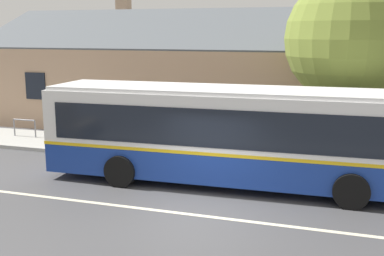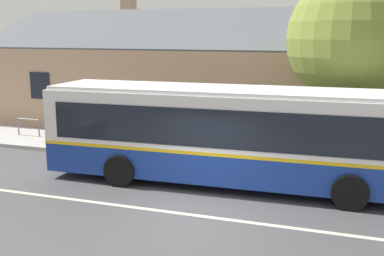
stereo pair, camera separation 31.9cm
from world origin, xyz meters
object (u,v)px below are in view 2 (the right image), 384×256
at_px(bench_by_building, 89,136).
at_px(bike_rack, 28,124).
at_px(street_tree_primary, 351,43).
at_px(bench_down_street, 199,145).
at_px(transit_bus, 231,133).

bearing_deg(bench_by_building, bike_rack, 166.42).
relative_size(street_tree_primary, bike_rack, 5.88).
bearing_deg(bench_by_building, bench_down_street, 1.21).
bearing_deg(bike_rack, transit_bus, -17.98).
bearing_deg(transit_bus, bench_down_street, 126.83).
bearing_deg(bench_down_street, street_tree_primary, 15.33).
distance_m(bench_by_building, bike_rack, 3.74).
distance_m(transit_bus, street_tree_primary, 5.85).
distance_m(bench_down_street, street_tree_primary, 6.62).
bearing_deg(street_tree_primary, bike_rack, -177.24).
bearing_deg(transit_bus, bike_rack, 162.02).
height_order(transit_bus, bench_down_street, transit_bus).
bearing_deg(bench_down_street, transit_bus, -53.17).
height_order(bench_by_building, bike_rack, bench_by_building).
distance_m(bench_by_building, street_tree_primary, 10.70).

